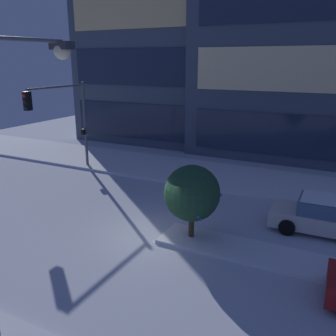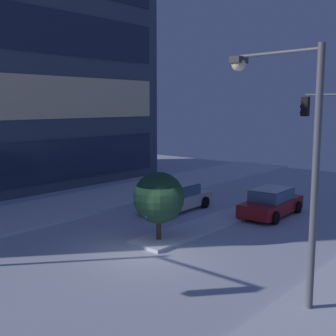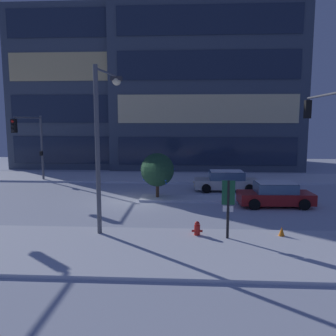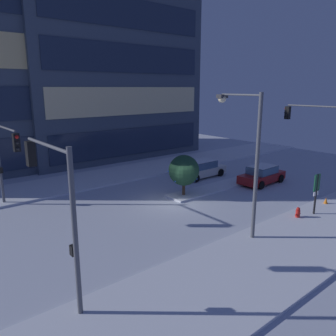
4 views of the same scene
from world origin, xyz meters
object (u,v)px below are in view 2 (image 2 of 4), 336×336
car_near (271,203)px  street_lamp_arched (290,139)px  decorated_tree_median (159,198)px  car_far (175,198)px

car_near → street_lamp_arched: (-9.14, -5.16, 4.20)m
street_lamp_arched → decorated_tree_median: (1.85, 6.68, -2.95)m
car_near → decorated_tree_median: size_ratio=1.48×
car_near → decorated_tree_median: bearing=166.0°
car_near → decorated_tree_median: (-7.29, 1.51, 1.25)m
street_lamp_arched → decorated_tree_median: bearing=-8.3°
car_near → car_far: bearing=115.6°
car_near → street_lamp_arched: 11.31m
car_far → street_lamp_arched: 12.57m
decorated_tree_median → street_lamp_arched: bearing=-105.5°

